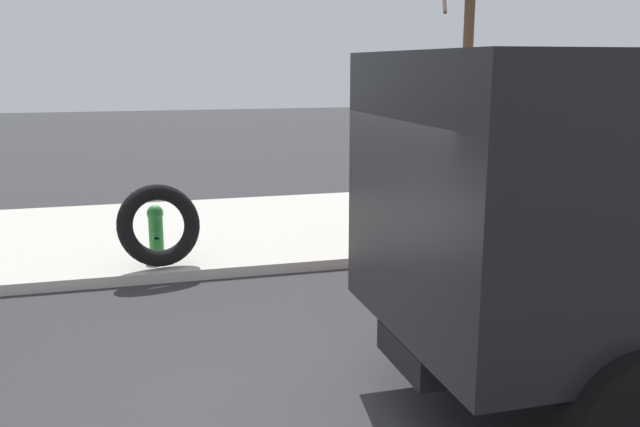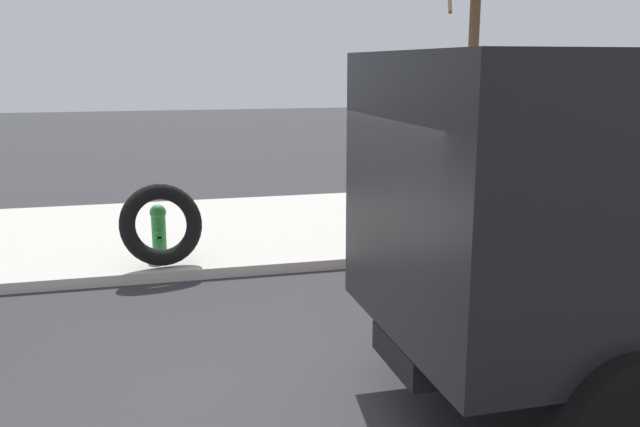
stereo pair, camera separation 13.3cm
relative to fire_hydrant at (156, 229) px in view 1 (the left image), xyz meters
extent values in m
plane|color=#2D2D30|center=(0.73, -4.86, -0.56)|extent=(80.00, 80.00, 0.00)
cube|color=#BCB7AD|center=(0.73, 1.64, -0.48)|extent=(36.00, 5.00, 0.15)
cylinder|color=#2D8438|center=(0.00, 0.01, -0.11)|extent=(0.21, 0.21, 0.58)
sphere|color=#2D8438|center=(0.00, 0.01, 0.24)|extent=(0.24, 0.24, 0.24)
cylinder|color=#2D8438|center=(0.00, -0.18, -0.04)|extent=(0.09, 0.16, 0.09)
cylinder|color=#2D8438|center=(0.00, 0.19, -0.04)|extent=(0.09, 0.16, 0.09)
cylinder|color=#2D8438|center=(0.00, -0.18, -0.11)|extent=(0.11, 0.16, 0.11)
torus|color=black|center=(0.03, -0.50, 0.17)|extent=(1.23, 0.78, 1.16)
cube|color=black|center=(2.66, -5.27, 1.34)|extent=(2.02, 2.51, 2.20)
cylinder|color=black|center=(2.87, -6.52, -0.01)|extent=(1.10, 0.31, 1.10)
cylinder|color=black|center=(2.85, -4.02, -0.01)|extent=(1.10, 0.31, 1.10)
cylinder|color=#4C3823|center=(5.90, 2.02, 2.50)|extent=(0.20, 0.20, 5.81)
camera|label=1|loc=(-0.25, -9.97, 2.35)|focal=38.56mm
camera|label=2|loc=(-0.13, -10.01, 2.35)|focal=38.56mm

